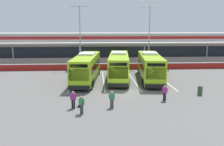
{
  "coord_description": "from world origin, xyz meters",
  "views": [
    {
      "loc": [
        -3.0,
        -27.0,
        7.33
      ],
      "look_at": [
        -1.1,
        3.0,
        1.6
      ],
      "focal_mm": 39.01,
      "sensor_mm": 36.0,
      "label": 1
    }
  ],
  "objects_px": {
    "coach_bus_left_centre": "(119,67)",
    "pedestrian_child": "(73,99)",
    "coach_bus_leftmost": "(87,68)",
    "lamp_post_centre": "(149,33)",
    "litter_bin": "(200,91)",
    "pedestrian_in_dark_coat": "(112,99)",
    "coach_bus_centre": "(150,67)",
    "pedestrian_with_handbag": "(81,104)",
    "lamp_post_west": "(80,33)",
    "pedestrian_near_bin": "(165,92)"
  },
  "relations": [
    {
      "from": "litter_bin",
      "to": "coach_bus_left_centre",
      "type": "bearing_deg",
      "value": 132.93
    },
    {
      "from": "coach_bus_leftmost",
      "to": "pedestrian_with_handbag",
      "type": "bearing_deg",
      "value": -89.75
    },
    {
      "from": "coach_bus_left_centre",
      "to": "coach_bus_leftmost",
      "type": "bearing_deg",
      "value": -169.22
    },
    {
      "from": "pedestrian_in_dark_coat",
      "to": "lamp_post_west",
      "type": "relative_size",
      "value": 0.15
    },
    {
      "from": "coach_bus_centre",
      "to": "lamp_post_west",
      "type": "distance_m",
      "value": 15.71
    },
    {
      "from": "coach_bus_centre",
      "to": "pedestrian_with_handbag",
      "type": "relative_size",
      "value": 7.62
    },
    {
      "from": "coach_bus_leftmost",
      "to": "lamp_post_centre",
      "type": "relative_size",
      "value": 1.12
    },
    {
      "from": "coach_bus_left_centre",
      "to": "pedestrian_in_dark_coat",
      "type": "relative_size",
      "value": 7.62
    },
    {
      "from": "lamp_post_west",
      "to": "litter_bin",
      "type": "distance_m",
      "value": 24.39
    },
    {
      "from": "pedestrian_in_dark_coat",
      "to": "pedestrian_with_handbag",
      "type": "bearing_deg",
      "value": -151.55
    },
    {
      "from": "coach_bus_left_centre",
      "to": "pedestrian_child",
      "type": "bearing_deg",
      "value": -113.24
    },
    {
      "from": "coach_bus_left_centre",
      "to": "lamp_post_west",
      "type": "xyz_separation_m",
      "value": [
        -6.02,
        10.33,
        4.5
      ]
    },
    {
      "from": "pedestrian_with_handbag",
      "to": "litter_bin",
      "type": "bearing_deg",
      "value": 22.22
    },
    {
      "from": "pedestrian_near_bin",
      "to": "coach_bus_left_centre",
      "type": "bearing_deg",
      "value": 109.01
    },
    {
      "from": "coach_bus_left_centre",
      "to": "pedestrian_with_handbag",
      "type": "distance_m",
      "value": 14.56
    },
    {
      "from": "pedestrian_in_dark_coat",
      "to": "coach_bus_leftmost",
      "type": "bearing_deg",
      "value": 103.4
    },
    {
      "from": "lamp_post_centre",
      "to": "litter_bin",
      "type": "distance_m",
      "value": 20.36
    },
    {
      "from": "pedestrian_in_dark_coat",
      "to": "litter_bin",
      "type": "xyz_separation_m",
      "value": [
        9.86,
        3.67,
        -0.41
      ]
    },
    {
      "from": "coach_bus_centre",
      "to": "pedestrian_child",
      "type": "height_order",
      "value": "coach_bus_centre"
    },
    {
      "from": "pedestrian_with_handbag",
      "to": "pedestrian_child",
      "type": "relative_size",
      "value": 1.0
    },
    {
      "from": "pedestrian_with_handbag",
      "to": "pedestrian_near_bin",
      "type": "relative_size",
      "value": 1.0
    },
    {
      "from": "pedestrian_with_handbag",
      "to": "pedestrian_near_bin",
      "type": "bearing_deg",
      "value": 21.92
    },
    {
      "from": "pedestrian_child",
      "to": "lamp_post_west",
      "type": "distance_m",
      "value": 23.28
    },
    {
      "from": "pedestrian_in_dark_coat",
      "to": "pedestrian_child",
      "type": "bearing_deg",
      "value": 178.9
    },
    {
      "from": "pedestrian_near_bin",
      "to": "lamp_post_centre",
      "type": "relative_size",
      "value": 0.15
    },
    {
      "from": "lamp_post_west",
      "to": "litter_bin",
      "type": "height_order",
      "value": "lamp_post_west"
    },
    {
      "from": "pedestrian_in_dark_coat",
      "to": "lamp_post_west",
      "type": "height_order",
      "value": "lamp_post_west"
    },
    {
      "from": "coach_bus_centre",
      "to": "litter_bin",
      "type": "xyz_separation_m",
      "value": [
        3.8,
        -8.06,
        -1.32
      ]
    },
    {
      "from": "coach_bus_leftmost",
      "to": "coach_bus_left_centre",
      "type": "height_order",
      "value": "same"
    },
    {
      "from": "pedestrian_child",
      "to": "litter_bin",
      "type": "relative_size",
      "value": 1.74
    },
    {
      "from": "coach_bus_leftmost",
      "to": "lamp_post_centre",
      "type": "bearing_deg",
      "value": 46.4
    },
    {
      "from": "pedestrian_near_bin",
      "to": "litter_bin",
      "type": "relative_size",
      "value": 1.74
    },
    {
      "from": "pedestrian_in_dark_coat",
      "to": "litter_bin",
      "type": "relative_size",
      "value": 1.74
    },
    {
      "from": "coach_bus_centre",
      "to": "coach_bus_left_centre",
      "type": "bearing_deg",
      "value": 171.54
    },
    {
      "from": "lamp_post_west",
      "to": "litter_bin",
      "type": "relative_size",
      "value": 11.83
    },
    {
      "from": "coach_bus_centre",
      "to": "lamp_post_centre",
      "type": "distance_m",
      "value": 12.44
    },
    {
      "from": "lamp_post_west",
      "to": "pedestrian_child",
      "type": "bearing_deg",
      "value": -88.14
    },
    {
      "from": "pedestrian_near_bin",
      "to": "litter_bin",
      "type": "height_order",
      "value": "pedestrian_near_bin"
    },
    {
      "from": "coach_bus_centre",
      "to": "litter_bin",
      "type": "bearing_deg",
      "value": -64.78
    },
    {
      "from": "pedestrian_child",
      "to": "litter_bin",
      "type": "height_order",
      "value": "pedestrian_child"
    },
    {
      "from": "pedestrian_near_bin",
      "to": "litter_bin",
      "type": "distance_m",
      "value": 4.85
    },
    {
      "from": "pedestrian_in_dark_coat",
      "to": "pedestrian_child",
      "type": "xyz_separation_m",
      "value": [
        -3.52,
        0.07,
        0.0
      ]
    },
    {
      "from": "coach_bus_centre",
      "to": "pedestrian_in_dark_coat",
      "type": "bearing_deg",
      "value": -117.34
    },
    {
      "from": "lamp_post_west",
      "to": "lamp_post_centre",
      "type": "distance_m",
      "value": 12.56
    },
    {
      "from": "lamp_post_west",
      "to": "pedestrian_with_handbag",
      "type": "bearing_deg",
      "value": -86.3
    },
    {
      "from": "coach_bus_left_centre",
      "to": "litter_bin",
      "type": "height_order",
      "value": "coach_bus_left_centre"
    },
    {
      "from": "coach_bus_left_centre",
      "to": "pedestrian_with_handbag",
      "type": "relative_size",
      "value": 7.62
    },
    {
      "from": "coach_bus_leftmost",
      "to": "pedestrian_with_handbag",
      "type": "relative_size",
      "value": 7.62
    },
    {
      "from": "lamp_post_west",
      "to": "coach_bus_centre",
      "type": "bearing_deg",
      "value": -46.75
    },
    {
      "from": "lamp_post_west",
      "to": "coach_bus_left_centre",
      "type": "bearing_deg",
      "value": -59.76
    }
  ]
}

